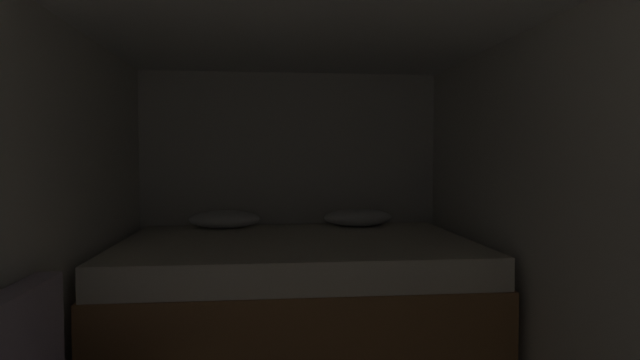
{
  "coord_description": "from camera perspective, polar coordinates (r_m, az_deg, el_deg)",
  "views": [
    {
      "loc": [
        -0.22,
        -0.39,
        1.38
      ],
      "look_at": [
        0.1,
        2.6,
        1.24
      ],
      "focal_mm": 28.63,
      "sensor_mm": 36.0,
      "label": 1
    }
  ],
  "objects": [
    {
      "name": "wall_back",
      "position": [
        4.66,
        -3.33,
        -1.21
      ],
      "size": [
        2.76,
        0.05,
        2.13
      ],
      "primitive_type": "cube",
      "color": "silver",
      "rests_on": "ground"
    },
    {
      "name": "wall_right",
      "position": [
        2.74,
        29.16,
        -4.22
      ],
      "size": [
        0.05,
        4.79,
        2.13
      ],
      "primitive_type": "cube",
      "color": "silver",
      "rests_on": "ground"
    },
    {
      "name": "bed",
      "position": [
        3.85,
        -2.64,
        -12.19
      ],
      "size": [
        2.54,
        1.72,
        0.92
      ],
      "color": "olive",
      "rests_on": "ground"
    }
  ]
}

